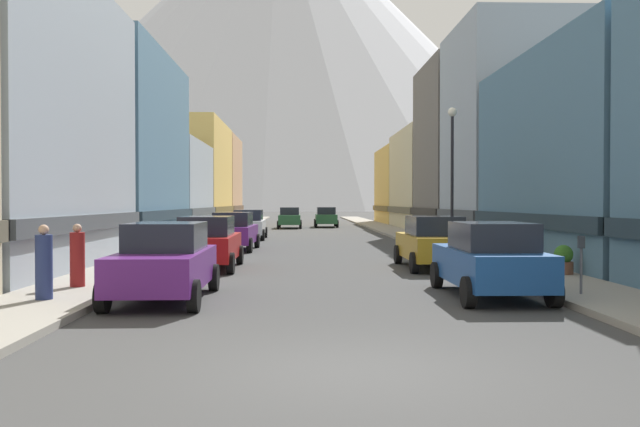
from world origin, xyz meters
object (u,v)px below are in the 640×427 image
at_px(car_left_0, 165,261).
at_px(car_right_1, 433,242).
at_px(car_driving_1, 326,217).
at_px(car_left_2, 234,231).
at_px(car_right_0, 490,259).
at_px(pedestrian_1, 44,265).
at_px(car_driving_0, 290,218).
at_px(car_left_1, 208,242).
at_px(parking_meter_near, 581,256).
at_px(pedestrian_0, 77,258).
at_px(car_left_3, 249,224).
at_px(potted_plant_0, 564,260).
at_px(streetlamp_right, 452,158).

relative_size(car_left_0, car_right_1, 1.00).
height_order(car_left_0, car_driving_1, same).
relative_size(car_left_2, car_right_1, 1.01).
xyz_separation_m(car_right_0, pedestrian_1, (-10.05, -1.03, -0.00)).
relative_size(car_right_0, car_driving_0, 1.00).
bearing_deg(car_left_1, car_right_0, -41.55).
bearing_deg(car_right_1, pedestrian_1, -142.28).
distance_m(car_right_0, car_right_1, 6.74).
xyz_separation_m(parking_meter_near, pedestrian_0, (-12.00, 1.66, -0.15)).
relative_size(car_left_1, car_driving_1, 1.00).
relative_size(car_left_3, car_right_0, 1.00).
bearing_deg(car_driving_0, car_left_3, -97.54).
bearing_deg(car_driving_0, car_left_1, -93.67).
bearing_deg(pedestrian_0, parking_meter_near, -7.88).
height_order(car_driving_0, pedestrian_1, car_driving_0).
bearing_deg(car_driving_1, car_left_2, -100.99).
relative_size(car_left_3, parking_meter_near, 3.31).
relative_size(car_left_0, pedestrian_1, 2.72).
bearing_deg(car_driving_1, car_right_1, -86.54).
height_order(car_driving_1, pedestrian_1, car_driving_1).
bearing_deg(car_driving_0, car_left_2, -94.91).
relative_size(car_left_1, parking_meter_near, 3.31).
height_order(car_left_0, car_left_1, same).
distance_m(car_right_0, car_driving_0, 41.35).
xyz_separation_m(car_left_0, pedestrian_1, (-2.45, -0.76, -0.00)).
relative_size(car_right_0, potted_plant_0, 5.17).
bearing_deg(pedestrian_0, potted_plant_0, 10.41).
bearing_deg(potted_plant_0, car_left_0, -160.56).
height_order(car_left_1, car_driving_0, same).
xyz_separation_m(car_left_2, pedestrian_1, (-2.45, -16.37, -0.00)).
height_order(car_left_0, pedestrian_1, car_left_0).
bearing_deg(car_left_3, car_right_1, -66.70).
xyz_separation_m(car_right_0, car_driving_0, (-5.40, 41.00, 0.00)).
height_order(car_left_1, streetlamp_right, streetlamp_right).
distance_m(parking_meter_near, pedestrian_1, 12.01).
xyz_separation_m(car_left_3, car_right_1, (7.60, -17.64, 0.00)).
distance_m(car_right_1, pedestrian_0, 11.52).
bearing_deg(parking_meter_near, streetlamp_right, 92.05).
height_order(car_right_1, streetlamp_right, streetlamp_right).
height_order(car_right_1, potted_plant_0, car_right_1).
distance_m(car_right_0, potted_plant_0, 4.79).
height_order(potted_plant_0, pedestrian_0, pedestrian_0).
bearing_deg(streetlamp_right, parking_meter_near, -87.95).
distance_m(pedestrian_1, streetlamp_right, 16.72).
relative_size(car_left_1, pedestrian_0, 2.82).
bearing_deg(car_left_0, car_left_3, 90.00).
relative_size(car_left_0, car_left_3, 1.00).
distance_m(car_left_1, car_left_3, 17.65).
xyz_separation_m(car_left_2, car_right_0, (7.60, -15.34, 0.00)).
bearing_deg(pedestrian_1, car_left_3, 84.49).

